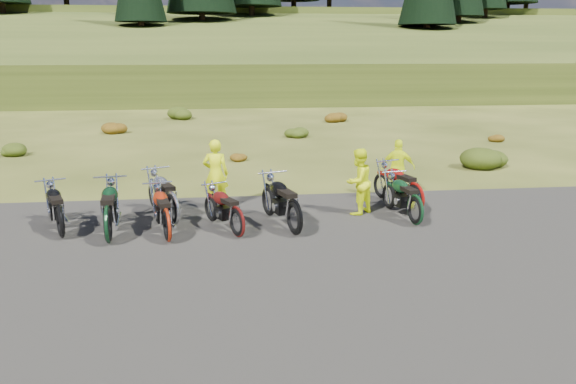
{
  "coord_description": "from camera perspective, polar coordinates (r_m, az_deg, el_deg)",
  "views": [
    {
      "loc": [
        -0.8,
        -11.41,
        4.15
      ],
      "look_at": [
        0.67,
        1.52,
        0.76
      ],
      "focal_mm": 35.0,
      "sensor_mm": 36.0,
      "label": 1
    }
  ],
  "objects": [
    {
      "name": "shrub_4",
      "position": [
        20.99,
        -5.28,
        3.76
      ],
      "size": [
        0.77,
        0.77,
        0.45
      ],
      "primitive_type": "ellipsoid",
      "color": "#6C380D",
      "rests_on": "ground"
    },
    {
      "name": "person_right_a",
      "position": [
        14.17,
        7.13,
        0.94
      ],
      "size": [
        1.03,
        1.0,
        1.67
      ],
      "primitive_type": "imported",
      "rotation": [
        0.0,
        0.0,
        3.83
      ],
      "color": "#D2E20B",
      "rests_on": "ground"
    },
    {
      "name": "shrub_6",
      "position": [
        32.05,
        4.77,
        7.79
      ],
      "size": [
        1.3,
        1.3,
        0.77
      ],
      "primitive_type": "ellipsoid",
      "color": "#6C380D",
      "rests_on": "ground"
    },
    {
      "name": "shrub_3",
      "position": [
        33.61,
        -10.81,
        8.04
      ],
      "size": [
        1.56,
        1.56,
        0.92
      ],
      "primitive_type": "ellipsoid",
      "color": "#23370D",
      "rests_on": "ground"
    },
    {
      "name": "shrub_2",
      "position": [
        28.78,
        -17.34,
        6.41
      ],
      "size": [
        1.3,
        1.3,
        0.77
      ],
      "primitive_type": "ellipsoid",
      "color": "#6C380D",
      "rests_on": "ground"
    },
    {
      "name": "motorcycle_3",
      "position": [
        13.69,
        -11.5,
        -3.36
      ],
      "size": [
        1.59,
        2.38,
        1.19
      ],
      "primitive_type": null,
      "rotation": [
        0.0,
        0.0,
        1.98
      ],
      "color": "#B7B7BD",
      "rests_on": "ground"
    },
    {
      "name": "hill_plateau",
      "position": [
        121.49,
        -6.25,
        12.55
      ],
      "size": [
        300.0,
        90.0,
        9.17
      ],
      "primitive_type": "cube",
      "color": "#334015",
      "rests_on": "ground"
    },
    {
      "name": "ground",
      "position": [
        12.17,
        -2.31,
        -5.36
      ],
      "size": [
        300.0,
        300.0,
        0.0
      ],
      "primitive_type": "plane",
      "color": "#343C14",
      "rests_on": "ground"
    },
    {
      "name": "shrub_1",
      "position": [
        24.49,
        -26.26,
        4.05
      ],
      "size": [
        1.03,
        1.03,
        0.61
      ],
      "primitive_type": "ellipsoid",
      "color": "#23370D",
      "rests_on": "ground"
    },
    {
      "name": "motorcycle_7",
      "position": [
        13.74,
        12.72,
        -3.37
      ],
      "size": [
        1.04,
        2.17,
        1.09
      ],
      "primitive_type": null,
      "rotation": [
        0.0,
        0.0,
        1.74
      ],
      "color": "black",
      "rests_on": "ground"
    },
    {
      "name": "motorcycle_1",
      "position": [
        12.54,
        -12.08,
        -5.08
      ],
      "size": [
        1.2,
        2.21,
        1.1
      ],
      "primitive_type": null,
      "rotation": [
        0.0,
        0.0,
        1.82
      ],
      "color": "maroon",
      "rests_on": "ground"
    },
    {
      "name": "motorcycle_2",
      "position": [
        12.8,
        -17.68,
        -5.05
      ],
      "size": [
        1.02,
        2.4,
        1.22
      ],
      "primitive_type": null,
      "rotation": [
        0.0,
        0.0,
        1.68
      ],
      "color": "black",
      "rests_on": "ground"
    },
    {
      "name": "hill_slope",
      "position": [
        61.56,
        -5.82,
        10.65
      ],
      "size": [
        300.0,
        45.97,
        9.37
      ],
      "primitive_type": null,
      "rotation": [
        0.14,
        0.0,
        0.0
      ],
      "color": "#334015",
      "rests_on": "ground"
    },
    {
      "name": "motorcycle_6",
      "position": [
        14.7,
        12.63,
        -2.18
      ],
      "size": [
        1.4,
        2.36,
        1.17
      ],
      "primitive_type": null,
      "rotation": [
        0.0,
        0.0,
        1.88
      ],
      "color": "maroon",
      "rests_on": "ground"
    },
    {
      "name": "shrub_5",
      "position": [
        26.41,
        0.78,
        6.22
      ],
      "size": [
        1.03,
        1.03,
        0.61
      ],
      "primitive_type": "ellipsoid",
      "color": "#23370D",
      "rests_on": "ground"
    },
    {
      "name": "person_middle",
      "position": [
        14.68,
        -7.35,
        1.72
      ],
      "size": [
        0.72,
        0.53,
        1.82
      ],
      "primitive_type": "imported",
      "rotation": [
        0.0,
        0.0,
        2.99
      ],
      "color": "#D2E20B",
      "rests_on": "ground"
    },
    {
      "name": "shrub_8",
      "position": [
        26.96,
        20.13,
        5.34
      ],
      "size": [
        0.77,
        0.77,
        0.45
      ],
      "primitive_type": "ellipsoid",
      "color": "#6C380D",
      "rests_on": "ground"
    },
    {
      "name": "motorcycle_5",
      "position": [
        12.71,
        0.65,
        -4.47
      ],
      "size": [
        1.43,
        2.46,
        1.22
      ],
      "primitive_type": null,
      "rotation": [
        0.0,
        0.0,
        1.87
      ],
      "color": "black",
      "rests_on": "ground"
    },
    {
      "name": "shrub_7",
      "position": [
        20.96,
        19.42,
        3.62
      ],
      "size": [
        1.56,
        1.56,
        0.92
      ],
      "primitive_type": "ellipsoid",
      "color": "#23370D",
      "rests_on": "ground"
    },
    {
      "name": "person_right_b",
      "position": [
        16.17,
        11.11,
        2.36
      ],
      "size": [
        1.0,
        0.6,
        1.6
      ],
      "primitive_type": "imported",
      "rotation": [
        0.0,
        0.0,
        2.91
      ],
      "color": "#D2E20B",
      "rests_on": "ground"
    },
    {
      "name": "motorcycle_4",
      "position": [
        12.62,
        -5.16,
        -4.68
      ],
      "size": [
        1.48,
        2.07,
        1.04
      ],
      "primitive_type": null,
      "rotation": [
        0.0,
        0.0,
        2.03
      ],
      "color": "#4A0E0C",
      "rests_on": "ground"
    },
    {
      "name": "gravel_pad",
      "position": [
        10.32,
        -1.48,
        -9.13
      ],
      "size": [
        20.0,
        12.0,
        0.04
      ],
      "primitive_type": "cube",
      "color": "black",
      "rests_on": "ground"
    },
    {
      "name": "motorcycle_0",
      "position": [
        13.48,
        -21.96,
        -4.44
      ],
      "size": [
        1.47,
        2.23,
        1.11
      ],
      "primitive_type": null,
      "rotation": [
        0.0,
        0.0,
        1.97
      ],
      "color": "black",
      "rests_on": "ground"
    }
  ]
}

